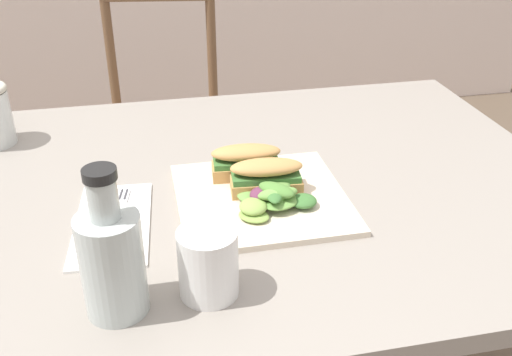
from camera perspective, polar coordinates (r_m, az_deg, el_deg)
name	(u,v)px	position (r m, az deg, el deg)	size (l,w,h in m)	color
dining_table	(220,250)	(1.06, -3.49, -6.97)	(1.20, 0.82, 0.74)	gray
chair_wooden_far	(162,120)	(1.99, -9.06, 5.55)	(0.46, 0.46, 0.87)	brown
plate_lunch	(261,198)	(0.93, 0.51, -1.96)	(0.26, 0.26, 0.01)	beige
sandwich_half_front	(269,175)	(0.93, 1.24, 0.27)	(0.12, 0.07, 0.06)	tan
sandwich_half_back	(246,161)	(0.98, -0.98, 1.70)	(0.12, 0.07, 0.06)	tan
salad_mixed_greens	(271,196)	(0.90, 1.43, -1.73)	(0.13, 0.13, 0.04)	#84A84C
napkin_folded	(113,223)	(0.90, -13.73, -4.30)	(0.11, 0.22, 0.00)	white
fork_on_napkin	(114,215)	(0.92, -13.57, -3.52)	(0.05, 0.19, 0.00)	silver
bottle_cold_brew	(113,266)	(0.71, -13.71, -8.29)	(0.08, 0.08, 0.19)	black
cup_extra_side	(208,263)	(0.73, -4.66, -8.23)	(0.07, 0.07, 0.09)	white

